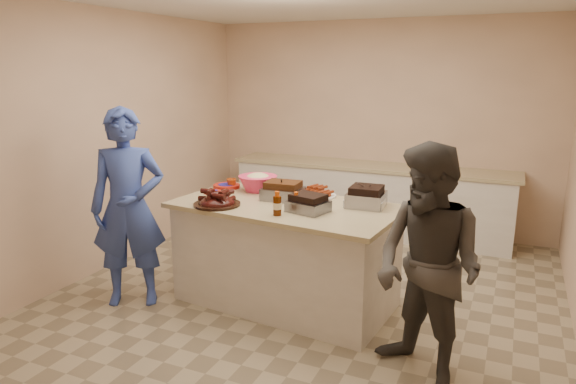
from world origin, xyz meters
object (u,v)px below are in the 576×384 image
at_px(coleslaw_bowl, 258,191).
at_px(rib_platter, 217,205).
at_px(mustard_bottle, 269,198).
at_px(guest_blue, 135,301).
at_px(guest_gray, 420,378).
at_px(roasting_pan, 366,206).
at_px(plastic_cup, 232,188).
at_px(bbq_bottle_a, 277,215).
at_px(island, 286,302).
at_px(bbq_bottle_b, 296,212).

bearing_deg(coleslaw_bowl, rib_platter, -97.38).
distance_m(mustard_bottle, guest_blue, 1.56).
bearing_deg(guest_gray, roasting_pan, 158.98).
bearing_deg(roasting_pan, plastic_cup, 172.31).
bearing_deg(rib_platter, bbq_bottle_a, -5.83).
distance_m(coleslaw_bowl, guest_gray, 2.29).
bearing_deg(mustard_bottle, island, -28.92).
xyz_separation_m(guest_blue, guest_gray, (2.63, -0.15, 0.00)).
xyz_separation_m(roasting_pan, mustard_bottle, (-0.89, -0.09, 0.00)).
xyz_separation_m(island, bbq_bottle_a, (0.08, -0.34, 0.93)).
bearing_deg(rib_platter, mustard_bottle, 53.00).
distance_m(island, bbq_bottle_a, 1.00).
bearing_deg(guest_gray, coleslaw_bowl, -177.76).
bearing_deg(guest_gray, mustard_bottle, -175.30).
xyz_separation_m(island, rib_platter, (-0.53, -0.28, 0.93)).
relative_size(rib_platter, bbq_bottle_a, 2.05).
relative_size(rib_platter, mustard_bottle, 3.64).
distance_m(bbq_bottle_b, guest_gray, 1.58).
height_order(roasting_pan, mustard_bottle, roasting_pan).
bearing_deg(plastic_cup, roasting_pan, -5.28).
bearing_deg(mustard_bottle, rib_platter, -127.00).
height_order(roasting_pan, coleslaw_bowl, coleslaw_bowl).
xyz_separation_m(island, mustard_bottle, (-0.23, 0.13, 0.93)).
height_order(island, guest_gray, island).
distance_m(bbq_bottle_a, mustard_bottle, 0.56).
relative_size(plastic_cup, guest_blue, 0.06).
bearing_deg(bbq_bottle_b, island, 132.78).
bearing_deg(guest_blue, plastic_cup, 29.38).
relative_size(island, mustard_bottle, 17.50).
xyz_separation_m(bbq_bottle_b, plastic_cup, (-0.94, 0.55, 0.00)).
bearing_deg(roasting_pan, bbq_bottle_a, -138.61).
bearing_deg(plastic_cup, guest_gray, -26.67).
relative_size(bbq_bottle_a, bbq_bottle_b, 1.15).
height_order(bbq_bottle_a, bbq_bottle_b, bbq_bottle_a).
distance_m(island, guest_blue, 1.40).
bearing_deg(bbq_bottle_b, coleslaw_bowl, 139.47).
bearing_deg(bbq_bottle_b, guest_gray, -23.40).
xyz_separation_m(bbq_bottle_b, guest_gray, (1.17, -0.50, -0.93)).
bearing_deg(island, bbq_bottle_a, -71.11).
distance_m(island, guest_gray, 1.52).
bearing_deg(guest_blue, coleslaw_bowl, 16.94).
bearing_deg(roasting_pan, bbq_bottle_b, -141.10).
bearing_deg(island, rib_platter, -146.61).
height_order(guest_blue, guest_gray, guest_gray).
relative_size(mustard_bottle, guest_blue, 0.06).
xyz_separation_m(rib_platter, bbq_bottle_a, (0.61, -0.06, 0.00)).
bearing_deg(plastic_cup, coleslaw_bowl, -1.34).
distance_m(rib_platter, bbq_bottle_b, 0.72).
distance_m(roasting_pan, guest_blue, 2.29).
distance_m(roasting_pan, guest_gray, 1.48).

